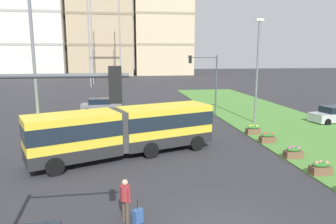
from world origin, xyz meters
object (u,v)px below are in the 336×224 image
object	(u,v)px
pedestrian_crossing	(125,198)
apartment_tower_centre	(162,2)
articulated_bus	(125,130)
car_grey_wagon	(101,106)
streetlight_median	(257,68)
streetlight_left	(35,75)
flower_planter_4	(253,130)
apartment_tower_westcentre	(101,3)
traffic_light_far_right	(207,75)
flower_planter_2	(293,152)
flower_planter_1	(321,168)
flower_planter_3	(268,138)
rolling_suitcase	(138,216)
car_silver_hatch	(334,115)
traffic_light_near_left	(5,156)

from	to	relation	value
pedestrian_crossing	apartment_tower_centre	bearing A→B (deg)	81.64
articulated_bus	car_grey_wagon	size ratio (longest dim) A/B	2.69
articulated_bus	streetlight_median	size ratio (longest dim) A/B	1.25
car_grey_wagon	streetlight_left	bearing A→B (deg)	-98.56
flower_planter_4	apartment_tower_westcentre	distance (m)	85.86
traffic_light_far_right	apartment_tower_centre	bearing A→B (deg)	86.31
car_grey_wagon	streetlight_left	size ratio (longest dim) A/B	0.46
streetlight_median	flower_planter_2	bearing A→B (deg)	-100.79
flower_planter_1	traffic_light_far_right	distance (m)	18.05
flower_planter_3	apartment_tower_westcentre	distance (m)	88.23
rolling_suitcase	car_silver_hatch	bearing A→B (deg)	38.21
car_grey_wagon	flower_planter_1	world-z (taller)	car_grey_wagon
flower_planter_1	traffic_light_far_right	world-z (taller)	traffic_light_far_right
traffic_light_near_left	rolling_suitcase	bearing A→B (deg)	53.54
car_grey_wagon	flower_planter_2	xyz separation A→B (m)	(12.74, -17.89, -0.33)
rolling_suitcase	flower_planter_1	world-z (taller)	rolling_suitcase
traffic_light_near_left	traffic_light_far_right	xyz separation A→B (m)	(11.48, 25.00, 0.05)
car_silver_hatch	flower_planter_4	xyz separation A→B (m)	(-9.44, -3.22, -0.33)
flower_planter_2	articulated_bus	bearing A→B (deg)	167.88
pedestrian_crossing	flower_planter_4	world-z (taller)	pedestrian_crossing
car_silver_hatch	traffic_light_near_left	distance (m)	29.68
car_silver_hatch	flower_planter_2	world-z (taller)	car_silver_hatch
car_grey_wagon	flower_planter_3	distance (m)	19.26
pedestrian_crossing	rolling_suitcase	bearing A→B (deg)	-23.96
car_grey_wagon	traffic_light_near_left	size ratio (longest dim) A/B	0.72
streetlight_left	articulated_bus	bearing A→B (deg)	7.52
car_grey_wagon	apartment_tower_centre	size ratio (longest dim) A/B	0.10
car_silver_hatch	traffic_light_near_left	bearing A→B (deg)	-139.20
rolling_suitcase	apartment_tower_centre	bearing A→B (deg)	81.93
articulated_bus	traffic_light_far_right	distance (m)	15.70
traffic_light_near_left	articulated_bus	bearing A→B (deg)	77.87
flower_planter_1	flower_planter_2	world-z (taller)	same
articulated_bus	car_grey_wagon	distance (m)	15.91
flower_planter_1	apartment_tower_westcentre	world-z (taller)	apartment_tower_westcentre
flower_planter_4	traffic_light_near_left	xyz separation A→B (m)	(-12.87, -16.04, 3.78)
traffic_light_far_right	streetlight_median	size ratio (longest dim) A/B	0.66
flower_planter_1	flower_planter_2	xyz separation A→B (m)	(0.00, 2.68, 0.00)
pedestrian_crossing	rolling_suitcase	xyz separation A→B (m)	(0.45, -0.20, -0.69)
car_grey_wagon	flower_planter_4	world-z (taller)	car_grey_wagon
rolling_suitcase	streetlight_left	xyz separation A→B (m)	(-5.32, 7.59, 4.92)
rolling_suitcase	apartment_tower_centre	size ratio (longest dim) A/B	0.02
streetlight_left	streetlight_median	world-z (taller)	streetlight_left
traffic_light_near_left	streetlight_median	size ratio (longest dim) A/B	0.64
streetlight_median	apartment_tower_centre	bearing A→B (deg)	89.01
pedestrian_crossing	flower_planter_4	distance (m)	15.69
articulated_bus	car_silver_hatch	distance (m)	20.88
car_grey_wagon	streetlight_median	xyz separation A→B (m)	(14.64, -7.92, 4.45)
streetlight_left	apartment_tower_westcentre	world-z (taller)	apartment_tower_westcentre
car_silver_hatch	flower_planter_3	size ratio (longest dim) A/B	4.20
car_silver_hatch	flower_planter_2	bearing A→B (deg)	-135.86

